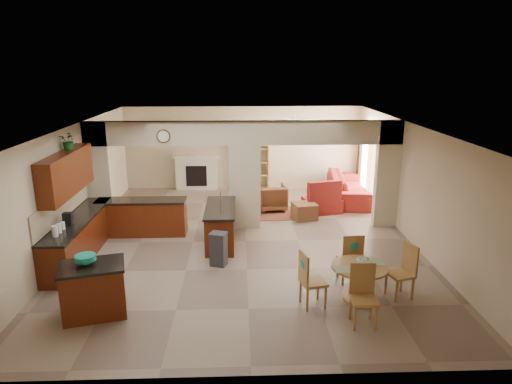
{
  "coord_description": "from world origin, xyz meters",
  "views": [
    {
      "loc": [
        -0.14,
        -10.39,
        4.17
      ],
      "look_at": [
        0.26,
        0.3,
        1.15
      ],
      "focal_mm": 32.0,
      "sensor_mm": 36.0,
      "label": 1
    }
  ],
  "objects_px": {
    "kitchen_island": "(94,290)",
    "dining_table": "(359,277)",
    "sofa": "(348,187)",
    "armchair": "(272,197)"
  },
  "relations": [
    {
      "from": "kitchen_island",
      "to": "dining_table",
      "type": "distance_m",
      "value": 4.64
    },
    {
      "from": "dining_table",
      "to": "sofa",
      "type": "relative_size",
      "value": 0.36
    },
    {
      "from": "sofa",
      "to": "armchair",
      "type": "relative_size",
      "value": 3.34
    },
    {
      "from": "dining_table",
      "to": "armchair",
      "type": "bearing_deg",
      "value": 102.29
    },
    {
      "from": "kitchen_island",
      "to": "dining_table",
      "type": "height_order",
      "value": "kitchen_island"
    },
    {
      "from": "armchair",
      "to": "dining_table",
      "type": "bearing_deg",
      "value": 95.74
    },
    {
      "from": "kitchen_island",
      "to": "armchair",
      "type": "xyz_separation_m",
      "value": [
        3.45,
        5.73,
        -0.08
      ]
    },
    {
      "from": "dining_table",
      "to": "sofa",
      "type": "height_order",
      "value": "sofa"
    },
    {
      "from": "kitchen_island",
      "to": "dining_table",
      "type": "xyz_separation_m",
      "value": [
        4.63,
        0.28,
        0.01
      ]
    },
    {
      "from": "kitchen_island",
      "to": "sofa",
      "type": "bearing_deg",
      "value": 33.86
    }
  ]
}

